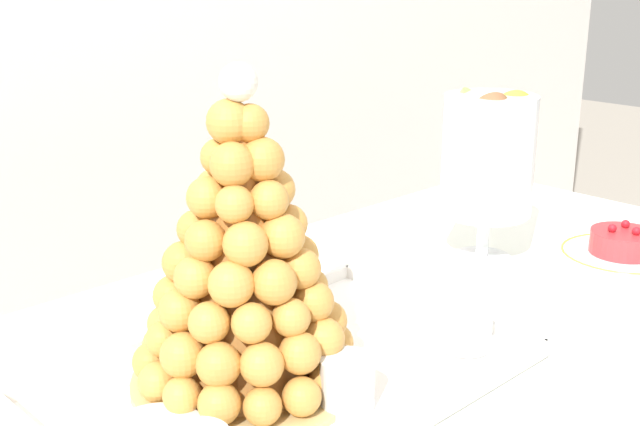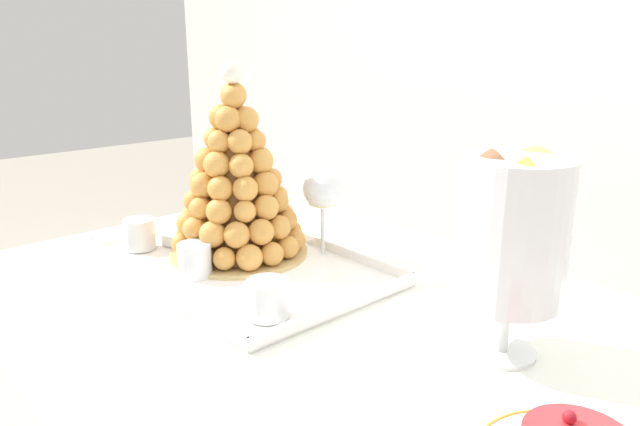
{
  "view_description": "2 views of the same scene",
  "coord_description": "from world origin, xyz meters",
  "px_view_note": "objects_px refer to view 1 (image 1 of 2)",
  "views": [
    {
      "loc": [
        -0.82,
        -0.61,
        1.25
      ],
      "look_at": [
        -0.22,
        0.02,
        0.97
      ],
      "focal_mm": 45.49,
      "sensor_mm": 36.0,
      "label": 1
    },
    {
      "loc": [
        0.58,
        -0.56,
        1.19
      ],
      "look_at": [
        -0.12,
        0.06,
        0.91
      ],
      "focal_mm": 33.64,
      "sensor_mm": 36.0,
      "label": 2
    }
  ],
  "objects_px": {
    "serving_tray": "(290,379)",
    "fruit_tart_plate": "(622,248)",
    "croquembouche": "(244,265)",
    "macaron_goblet": "(488,157)",
    "dessert_cup_mid_left": "(347,386)",
    "wine_glass": "(244,236)",
    "dessert_cup_centre": "(465,327)"
  },
  "relations": [
    {
      "from": "serving_tray",
      "to": "fruit_tart_plate",
      "type": "xyz_separation_m",
      "value": [
        0.66,
        -0.07,
        0.01
      ]
    },
    {
      "from": "croquembouche",
      "to": "macaron_goblet",
      "type": "bearing_deg",
      "value": 6.19
    },
    {
      "from": "dessert_cup_mid_left",
      "to": "wine_glass",
      "type": "distance_m",
      "value": 0.27
    },
    {
      "from": "fruit_tart_plate",
      "to": "dessert_cup_mid_left",
      "type": "bearing_deg",
      "value": -177.77
    },
    {
      "from": "dessert_cup_centre",
      "to": "fruit_tart_plate",
      "type": "distance_m",
      "value": 0.46
    },
    {
      "from": "croquembouche",
      "to": "dessert_cup_centre",
      "type": "relative_size",
      "value": 5.59
    },
    {
      "from": "dessert_cup_mid_left",
      "to": "fruit_tart_plate",
      "type": "relative_size",
      "value": 0.3
    },
    {
      "from": "croquembouche",
      "to": "dessert_cup_mid_left",
      "type": "height_order",
      "value": "croquembouche"
    },
    {
      "from": "croquembouche",
      "to": "fruit_tart_plate",
      "type": "height_order",
      "value": "croquembouche"
    },
    {
      "from": "croquembouche",
      "to": "dessert_cup_centre",
      "type": "distance_m",
      "value": 0.3
    },
    {
      "from": "dessert_cup_mid_left",
      "to": "wine_glass",
      "type": "relative_size",
      "value": 0.35
    },
    {
      "from": "croquembouche",
      "to": "dessert_cup_mid_left",
      "type": "distance_m",
      "value": 0.17
    },
    {
      "from": "croquembouche",
      "to": "wine_glass",
      "type": "relative_size",
      "value": 2.1
    },
    {
      "from": "croquembouche",
      "to": "macaron_goblet",
      "type": "distance_m",
      "value": 0.53
    },
    {
      "from": "croquembouche",
      "to": "dessert_cup_mid_left",
      "type": "relative_size",
      "value": 6.08
    },
    {
      "from": "serving_tray",
      "to": "croquembouche",
      "type": "height_order",
      "value": "croquembouche"
    },
    {
      "from": "croquembouche",
      "to": "fruit_tart_plate",
      "type": "bearing_deg",
      "value": -7.46
    },
    {
      "from": "dessert_cup_centre",
      "to": "wine_glass",
      "type": "relative_size",
      "value": 0.37
    },
    {
      "from": "dessert_cup_mid_left",
      "to": "macaron_goblet",
      "type": "xyz_separation_m",
      "value": [
        0.49,
        0.18,
        0.13
      ]
    },
    {
      "from": "croquembouche",
      "to": "wine_glass",
      "type": "height_order",
      "value": "croquembouche"
    },
    {
      "from": "serving_tray",
      "to": "wine_glass",
      "type": "relative_size",
      "value": 3.18
    },
    {
      "from": "dessert_cup_centre",
      "to": "fruit_tart_plate",
      "type": "relative_size",
      "value": 0.32
    },
    {
      "from": "fruit_tart_plate",
      "to": "macaron_goblet",
      "type": "bearing_deg",
      "value": 139.7
    },
    {
      "from": "macaron_goblet",
      "to": "wine_glass",
      "type": "xyz_separation_m",
      "value": [
        -0.43,
        0.07,
        -0.04
      ]
    },
    {
      "from": "dessert_cup_mid_left",
      "to": "dessert_cup_centre",
      "type": "distance_m",
      "value": 0.21
    },
    {
      "from": "dessert_cup_mid_left",
      "to": "fruit_tart_plate",
      "type": "xyz_separation_m",
      "value": [
        0.66,
        0.03,
        -0.02
      ]
    },
    {
      "from": "fruit_tart_plate",
      "to": "wine_glass",
      "type": "relative_size",
      "value": 1.15
    },
    {
      "from": "croquembouche",
      "to": "serving_tray",
      "type": "bearing_deg",
      "value": -31.71
    },
    {
      "from": "fruit_tart_plate",
      "to": "wine_glass",
      "type": "distance_m",
      "value": 0.65
    },
    {
      "from": "dessert_cup_mid_left",
      "to": "dessert_cup_centre",
      "type": "height_order",
      "value": "dessert_cup_mid_left"
    },
    {
      "from": "serving_tray",
      "to": "wine_glass",
      "type": "distance_m",
      "value": 0.2
    },
    {
      "from": "croquembouche",
      "to": "wine_glass",
      "type": "distance_m",
      "value": 0.16
    }
  ]
}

